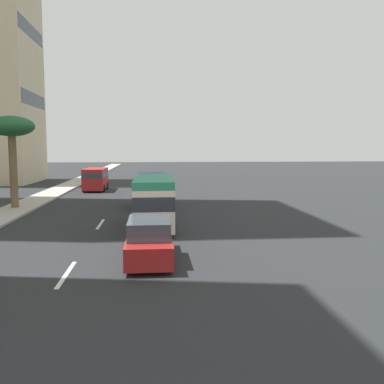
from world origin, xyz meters
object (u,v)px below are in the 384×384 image
object	(u,v)px
minibus_fifth	(153,200)
palm_tree	(12,130)
van_lead	(152,188)
car_fourth	(152,184)
van_second	(96,178)
car_third	(149,240)

from	to	relation	value
minibus_fifth	palm_tree	distance (m)	13.64
van_lead	car_fourth	size ratio (longest dim) A/B	1.06
van_lead	car_fourth	bearing A→B (deg)	0.07
palm_tree	minibus_fifth	bearing A→B (deg)	-128.51
minibus_fifth	palm_tree	xyz separation A→B (m)	(8.08, 10.15, 4.19)
van_second	car_third	xyz separation A→B (m)	(-28.18, -5.86, -0.54)
van_second	car_fourth	world-z (taller)	van_second
minibus_fifth	van_lead	bearing A→B (deg)	0.48
minibus_fifth	palm_tree	world-z (taller)	palm_tree
van_lead	palm_tree	distance (m)	10.97
car_third	minibus_fifth	distance (m)	6.90
van_second	car_third	world-z (taller)	van_second
car_fourth	minibus_fifth	world-z (taller)	minibus_fifth
car_third	minibus_fifth	bearing A→B (deg)	-1.63
car_fourth	minibus_fifth	bearing A→B (deg)	-179.76
car_third	van_second	bearing A→B (deg)	11.74
car_fourth	palm_tree	bearing A→B (deg)	139.72
minibus_fifth	palm_tree	size ratio (longest dim) A/B	0.98
minibus_fifth	palm_tree	bearing A→B (deg)	51.49
car_third	palm_tree	distance (m)	18.62
van_lead	minibus_fifth	distance (m)	8.49
palm_tree	van_lead	bearing A→B (deg)	-87.70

